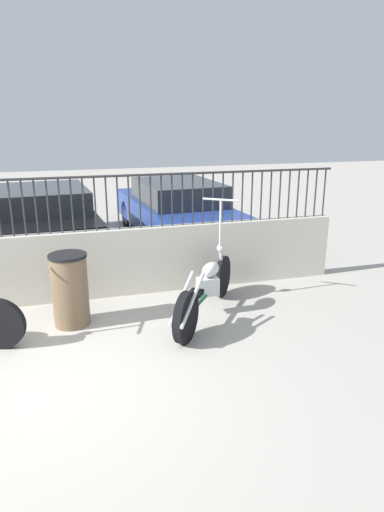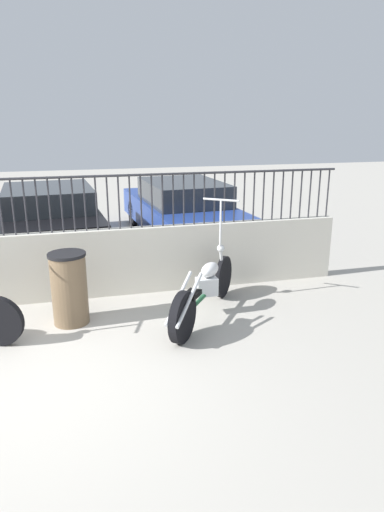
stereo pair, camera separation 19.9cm
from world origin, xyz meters
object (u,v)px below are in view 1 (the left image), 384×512
(car_black, at_px, (44,218))
(car_blue, at_px, (176,209))
(motorcycle_green, at_px, (204,291))
(trash_bin, at_px, (70,290))

(car_black, height_order, car_blue, car_black)
(motorcycle_green, relative_size, car_black, 0.43)
(motorcycle_green, xyz_separation_m, trash_bin, (-1.69, 0.33, 0.08))
(car_black, bearing_deg, motorcycle_green, -157.60)
(car_black, bearing_deg, trash_bin, -178.82)
(car_blue, bearing_deg, motorcycle_green, 166.42)
(motorcycle_green, relative_size, trash_bin, 1.93)
(car_black, xyz_separation_m, car_blue, (2.77, 0.18, -0.01))
(trash_bin, relative_size, car_black, 0.22)
(car_blue, bearing_deg, trash_bin, 144.43)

